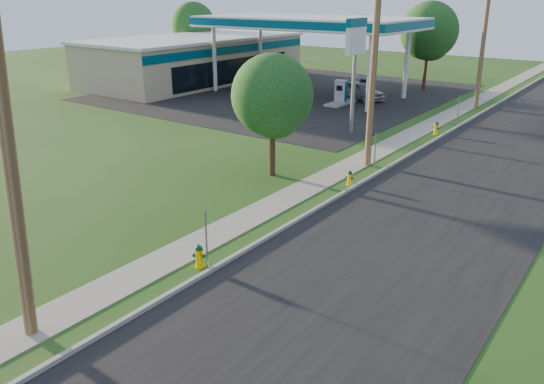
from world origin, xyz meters
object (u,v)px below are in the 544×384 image
object	(u,v)px
utility_pole_far	(483,43)
tree_lot	(430,33)
fuel_pump_ne	(341,95)
utility_pole_near	(9,158)
utility_pole_mid	(374,66)
tree_back	(194,26)
price_pylon	(356,43)
hydrant_far	(436,128)
fuel_pump_sw	(277,79)
hydrant_mid	(350,178)
fuel_pump_nw	(251,84)
tree_verge	(273,99)
hydrant_near	(199,256)
car_silver	(361,90)
fuel_pump_se	(364,88)

from	to	relation	value
utility_pole_far	tree_lot	bearing A→B (deg)	138.61
fuel_pump_ne	utility_pole_far	bearing A→B (deg)	29.33
utility_pole_near	utility_pole_mid	distance (m)	18.00
utility_pole_mid	tree_back	distance (m)	38.77
price_pylon	tree_back	distance (m)	32.60
fuel_pump_ne	hydrant_far	xyz separation A→B (m)	(9.46, -4.86, -0.31)
utility_pole_near	price_pylon	world-z (taller)	utility_pole_near
utility_pole_near	price_pylon	distance (m)	23.83
fuel_pump_sw	hydrant_mid	size ratio (longest dim) A/B	4.47
fuel_pump_nw	tree_verge	world-z (taller)	tree_verge
hydrant_near	utility_pole_far	bearing A→B (deg)	91.09
fuel_pump_nw	hydrant_mid	size ratio (longest dim) A/B	4.47
fuel_pump_nw	tree_back	bearing A→B (deg)	150.82
tree_verge	hydrant_mid	world-z (taller)	tree_verge
tree_verge	utility_pole_far	bearing A→B (deg)	82.54
utility_pole_far	tree_verge	xyz separation A→B (m)	(-2.90, -22.17, -1.11)
utility_pole_mid	car_silver	xyz separation A→B (m)	(-8.55, 15.76, -4.21)
tree_back	price_pylon	bearing A→B (deg)	-28.69
tree_verge	hydrant_far	world-z (taller)	tree_verge
hydrant_near	utility_pole_near	bearing A→B (deg)	-96.55
hydrant_far	hydrant_mid	bearing A→B (deg)	-89.20
utility_pole_mid	hydrant_far	xyz separation A→B (m)	(0.56, 8.14, -4.54)
fuel_pump_sw	tree_lot	xyz separation A→B (m)	(11.78, 6.39, 4.20)
fuel_pump_nw	price_pylon	world-z (taller)	price_pylon
price_pylon	hydrant_mid	bearing A→B (deg)	-62.08
tree_verge	car_silver	distance (m)	20.93
fuel_pump_se	price_pylon	size ratio (longest dim) A/B	0.47
fuel_pump_nw	utility_pole_mid	bearing A→B (deg)	-35.99
fuel_pump_sw	fuel_pump_se	xyz separation A→B (m)	(9.00, 0.00, 0.00)
utility_pole_mid	fuel_pump_sw	xyz separation A→B (m)	(-17.90, 17.00, -4.23)
utility_pole_far	fuel_pump_se	size ratio (longest dim) A/B	2.97
tree_lot	utility_pole_far	bearing A→B (deg)	-41.39
fuel_pump_sw	price_pylon	size ratio (longest dim) A/B	0.47
hydrant_far	car_silver	bearing A→B (deg)	140.06
fuel_pump_nw	hydrant_far	distance (m)	19.09
utility_pole_mid	utility_pole_far	xyz separation A→B (m)	(0.00, 18.00, -0.15)
tree_back	fuel_pump_sw	bearing A→B (deg)	-15.87
tree_verge	car_silver	bearing A→B (deg)	105.82
tree_lot	hydrant_mid	distance (m)	27.85
price_pylon	hydrant_near	distance (m)	19.59
hydrant_mid	utility_pole_near	bearing A→B (deg)	-92.78
utility_pole_near	hydrant_near	xyz separation A→B (m)	(0.59, 5.11, -4.41)
utility_pole_mid	price_pylon	size ratio (longest dim) A/B	1.43
fuel_pump_se	hydrant_mid	world-z (taller)	fuel_pump_se
price_pylon	hydrant_far	size ratio (longest dim) A/B	8.18
tree_lot	utility_pole_near	bearing A→B (deg)	-81.59
utility_pole_near	fuel_pump_nw	xyz separation A→B (m)	(-17.90, 31.00, -4.08)
fuel_pump_ne	hydrant_near	distance (m)	27.57
fuel_pump_se	price_pylon	bearing A→B (deg)	-66.50
utility_pole_mid	tree_back	size ratio (longest dim) A/B	1.33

